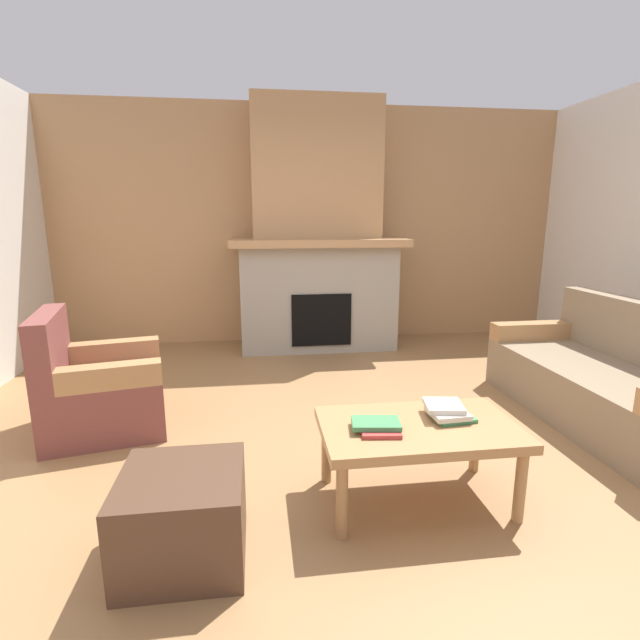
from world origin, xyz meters
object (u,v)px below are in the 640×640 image
object	(u,v)px
fireplace	(317,244)
ottoman	(183,516)
coffee_table	(418,434)
armchair	(97,389)
couch	(609,382)

from	to	relation	value
fireplace	ottoman	bearing A→B (deg)	-106.80
fireplace	coffee_table	xyz separation A→B (m)	(0.12, -3.12, -0.79)
fireplace	ottoman	size ratio (longest dim) A/B	5.19
armchair	ottoman	world-z (taller)	armchair
couch	ottoman	size ratio (longest dim) A/B	3.47
fireplace	armchair	world-z (taller)	fireplace
coffee_table	ottoman	xyz separation A→B (m)	(-1.14, -0.27, -0.18)
fireplace	coffee_table	distance (m)	3.22
armchair	ottoman	xyz separation A→B (m)	(0.77, -1.40, -0.09)
armchair	fireplace	bearing A→B (deg)	47.90
armchair	coffee_table	distance (m)	2.23
ottoman	fireplace	bearing A→B (deg)	73.20
couch	ottoman	xyz separation A→B (m)	(-2.87, -1.07, -0.09)
fireplace	ottoman	distance (m)	3.67
armchair	coffee_table	bearing A→B (deg)	-30.46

